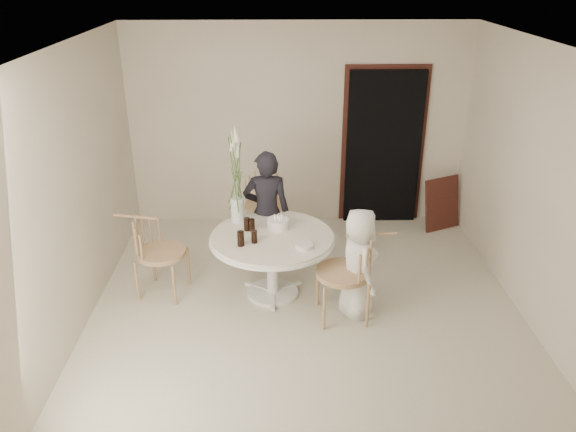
{
  "coord_description": "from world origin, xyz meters",
  "views": [
    {
      "loc": [
        -0.3,
        -5.05,
        3.39
      ],
      "look_at": [
        -0.18,
        0.3,
        0.93
      ],
      "focal_mm": 35.0,
      "sensor_mm": 36.0,
      "label": 1
    }
  ],
  "objects_px": {
    "boy": "(358,264)",
    "flower_vase": "(237,185)",
    "chair_far": "(264,195)",
    "birthday_cake": "(278,224)",
    "chair_left": "(149,243)",
    "table": "(272,245)",
    "chair_right": "(357,263)",
    "girl": "(267,212)"
  },
  "relations": [
    {
      "from": "chair_left",
      "to": "flower_vase",
      "type": "distance_m",
      "value": 1.13
    },
    {
      "from": "birthday_cake",
      "to": "flower_vase",
      "type": "bearing_deg",
      "value": 155.08
    },
    {
      "from": "chair_right",
      "to": "birthday_cake",
      "type": "distance_m",
      "value": 0.99
    },
    {
      "from": "chair_far",
      "to": "boy",
      "type": "distance_m",
      "value": 2.03
    },
    {
      "from": "flower_vase",
      "to": "chair_right",
      "type": "bearing_deg",
      "value": -32.69
    },
    {
      "from": "chair_far",
      "to": "birthday_cake",
      "type": "bearing_deg",
      "value": -90.56
    },
    {
      "from": "table",
      "to": "chair_left",
      "type": "distance_m",
      "value": 1.33
    },
    {
      "from": "boy",
      "to": "flower_vase",
      "type": "height_order",
      "value": "flower_vase"
    },
    {
      "from": "girl",
      "to": "flower_vase",
      "type": "relative_size",
      "value": 1.33
    },
    {
      "from": "chair_left",
      "to": "boy",
      "type": "distance_m",
      "value": 2.25
    },
    {
      "from": "girl",
      "to": "birthday_cake",
      "type": "xyz_separation_m",
      "value": [
        0.13,
        -0.42,
        0.05
      ]
    },
    {
      "from": "chair_right",
      "to": "girl",
      "type": "xyz_separation_m",
      "value": [
        -0.91,
        1.0,
        0.12
      ]
    },
    {
      "from": "chair_left",
      "to": "girl",
      "type": "relative_size",
      "value": 0.63
    },
    {
      "from": "girl",
      "to": "boy",
      "type": "bearing_deg",
      "value": 132.39
    },
    {
      "from": "chair_far",
      "to": "chair_right",
      "type": "xyz_separation_m",
      "value": [
        0.95,
        -1.82,
        0.01
      ]
    },
    {
      "from": "boy",
      "to": "birthday_cake",
      "type": "relative_size",
      "value": 5.08
    },
    {
      "from": "chair_far",
      "to": "girl",
      "type": "distance_m",
      "value": 0.82
    },
    {
      "from": "chair_far",
      "to": "birthday_cake",
      "type": "height_order",
      "value": "chair_far"
    },
    {
      "from": "girl",
      "to": "birthday_cake",
      "type": "relative_size",
      "value": 6.32
    },
    {
      "from": "chair_right",
      "to": "boy",
      "type": "bearing_deg",
      "value": 141.72
    },
    {
      "from": "chair_right",
      "to": "flower_vase",
      "type": "distance_m",
      "value": 1.55
    },
    {
      "from": "chair_left",
      "to": "boy",
      "type": "bearing_deg",
      "value": -89.41
    },
    {
      "from": "chair_far",
      "to": "birthday_cake",
      "type": "relative_size",
      "value": 4.05
    },
    {
      "from": "chair_right",
      "to": "birthday_cake",
      "type": "relative_size",
      "value": 4.1
    },
    {
      "from": "girl",
      "to": "chair_right",
      "type": "bearing_deg",
      "value": 130.52
    },
    {
      "from": "table",
      "to": "girl",
      "type": "distance_m",
      "value": 0.6
    },
    {
      "from": "chair_left",
      "to": "boy",
      "type": "xyz_separation_m",
      "value": [
        2.2,
        -0.48,
        -0.01
      ]
    },
    {
      "from": "boy",
      "to": "flower_vase",
      "type": "distance_m",
      "value": 1.56
    },
    {
      "from": "chair_far",
      "to": "table",
      "type": "bearing_deg",
      "value": -93.98
    },
    {
      "from": "girl",
      "to": "table",
      "type": "bearing_deg",
      "value": 94.85
    },
    {
      "from": "table",
      "to": "chair_far",
      "type": "distance_m",
      "value": 1.4
    },
    {
      "from": "birthday_cake",
      "to": "chair_right",
      "type": "bearing_deg",
      "value": -36.58
    },
    {
      "from": "chair_left",
      "to": "table",
      "type": "bearing_deg",
      "value": -81.18
    },
    {
      "from": "table",
      "to": "birthday_cake",
      "type": "distance_m",
      "value": 0.24
    },
    {
      "from": "chair_right",
      "to": "chair_left",
      "type": "distance_m",
      "value": 2.23
    },
    {
      "from": "chair_far",
      "to": "birthday_cake",
      "type": "distance_m",
      "value": 1.26
    },
    {
      "from": "chair_left",
      "to": "boy",
      "type": "height_order",
      "value": "boy"
    },
    {
      "from": "table",
      "to": "chair_right",
      "type": "distance_m",
      "value": 0.94
    },
    {
      "from": "chair_far",
      "to": "chair_right",
      "type": "distance_m",
      "value": 2.05
    },
    {
      "from": "boy",
      "to": "flower_vase",
      "type": "xyz_separation_m",
      "value": [
        -1.25,
        0.75,
        0.57
      ]
    },
    {
      "from": "chair_left",
      "to": "chair_right",
      "type": "bearing_deg",
      "value": -90.49
    },
    {
      "from": "chair_far",
      "to": "flower_vase",
      "type": "relative_size",
      "value": 0.85
    }
  ]
}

